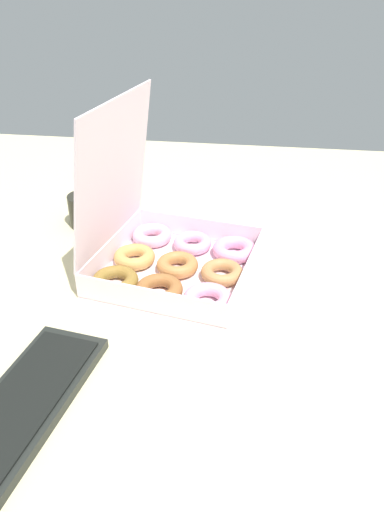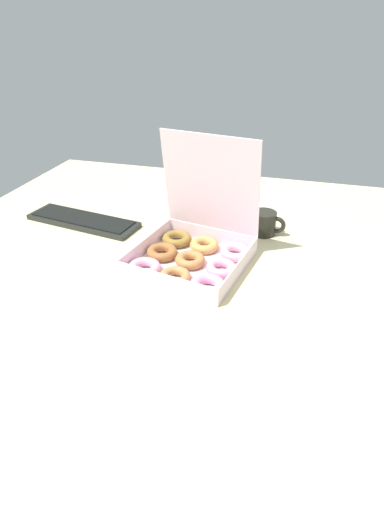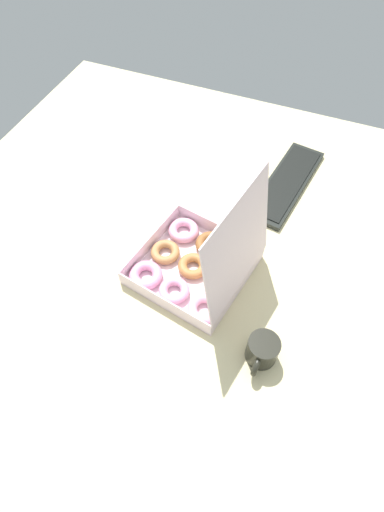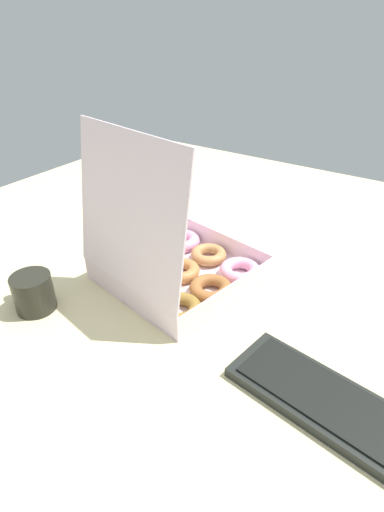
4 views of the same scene
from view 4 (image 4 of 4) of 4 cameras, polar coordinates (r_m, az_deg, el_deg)
ground_plane at (r=98.75cm, az=0.70°, el=-2.88°), size 180.00×180.00×2.00cm
donut_box at (r=93.56cm, az=-2.37°, el=-1.34°), size 37.59×37.83×37.25cm
keyboard at (r=71.32cm, az=22.62°, el=-20.93°), size 44.09×19.05×2.20cm
coffee_mug at (r=91.35cm, az=-21.85°, el=-4.74°), size 11.80×8.41×8.23cm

